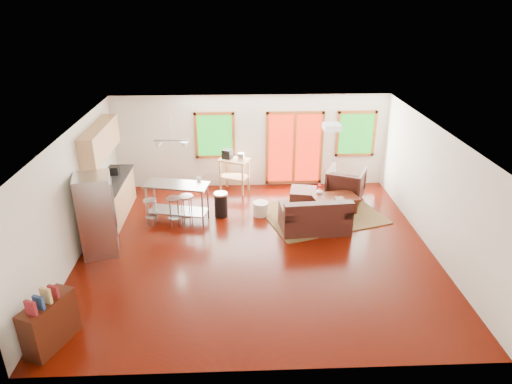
{
  "coord_description": "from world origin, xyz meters",
  "views": [
    {
      "loc": [
        -0.37,
        -8.58,
        5.17
      ],
      "look_at": [
        0.0,
        0.3,
        1.2
      ],
      "focal_mm": 32.0,
      "sensor_mm": 36.0,
      "label": 1
    }
  ],
  "objects_px": {
    "ottoman": "(303,197)",
    "refrigerator": "(97,215)",
    "loveseat": "(315,217)",
    "island": "(177,195)",
    "kitchen_cart": "(233,164)",
    "coffee_table": "(335,199)",
    "rug": "(321,214)",
    "armchair": "(346,182)"
  },
  "relations": [
    {
      "from": "refrigerator",
      "to": "coffee_table",
      "type": "bearing_deg",
      "value": 3.54
    },
    {
      "from": "rug",
      "to": "ottoman",
      "type": "distance_m",
      "value": 0.7
    },
    {
      "from": "coffee_table",
      "to": "refrigerator",
      "type": "relative_size",
      "value": 0.69
    },
    {
      "from": "armchair",
      "to": "rug",
      "type": "bearing_deg",
      "value": 73.21
    },
    {
      "from": "island",
      "to": "kitchen_cart",
      "type": "height_order",
      "value": "kitchen_cart"
    },
    {
      "from": "loveseat",
      "to": "island",
      "type": "relative_size",
      "value": 1.02
    },
    {
      "from": "armchair",
      "to": "refrigerator",
      "type": "relative_size",
      "value": 0.54
    },
    {
      "from": "rug",
      "to": "refrigerator",
      "type": "bearing_deg",
      "value": -162.3
    },
    {
      "from": "armchair",
      "to": "kitchen_cart",
      "type": "distance_m",
      "value": 3.06
    },
    {
      "from": "ottoman",
      "to": "refrigerator",
      "type": "height_order",
      "value": "refrigerator"
    },
    {
      "from": "rug",
      "to": "coffee_table",
      "type": "xyz_separation_m",
      "value": [
        0.35,
        0.09,
        0.37
      ]
    },
    {
      "from": "coffee_table",
      "to": "kitchen_cart",
      "type": "xyz_separation_m",
      "value": [
        -2.54,
        1.42,
        0.44
      ]
    },
    {
      "from": "loveseat",
      "to": "kitchen_cart",
      "type": "xyz_separation_m",
      "value": [
        -1.89,
        2.33,
        0.49
      ]
    },
    {
      "from": "armchair",
      "to": "refrigerator",
      "type": "height_order",
      "value": "refrigerator"
    },
    {
      "from": "island",
      "to": "loveseat",
      "type": "bearing_deg",
      "value": -11.38
    },
    {
      "from": "loveseat",
      "to": "island",
      "type": "height_order",
      "value": "island"
    },
    {
      "from": "kitchen_cart",
      "to": "ottoman",
      "type": "bearing_deg",
      "value": -28.22
    },
    {
      "from": "ottoman",
      "to": "refrigerator",
      "type": "bearing_deg",
      "value": -155.04
    },
    {
      "from": "kitchen_cart",
      "to": "loveseat",
      "type": "bearing_deg",
      "value": -51.0
    },
    {
      "from": "kitchen_cart",
      "to": "rug",
      "type": "bearing_deg",
      "value": -34.77
    },
    {
      "from": "kitchen_cart",
      "to": "coffee_table",
      "type": "bearing_deg",
      "value": -29.28
    },
    {
      "from": "rug",
      "to": "ottoman",
      "type": "relative_size",
      "value": 4.25
    },
    {
      "from": "armchair",
      "to": "ottoman",
      "type": "bearing_deg",
      "value": 40.97
    },
    {
      "from": "coffee_table",
      "to": "armchair",
      "type": "bearing_deg",
      "value": 61.29
    },
    {
      "from": "ottoman",
      "to": "refrigerator",
      "type": "relative_size",
      "value": 0.37
    },
    {
      "from": "rug",
      "to": "loveseat",
      "type": "xyz_separation_m",
      "value": [
        -0.3,
        -0.81,
        0.32
      ]
    },
    {
      "from": "armchair",
      "to": "island",
      "type": "height_order",
      "value": "island"
    },
    {
      "from": "refrigerator",
      "to": "rug",
      "type": "bearing_deg",
      "value": 3.74
    },
    {
      "from": "coffee_table",
      "to": "refrigerator",
      "type": "distance_m",
      "value": 5.63
    },
    {
      "from": "armchair",
      "to": "ottoman",
      "type": "xyz_separation_m",
      "value": [
        -1.18,
        -0.34,
        -0.26
      ]
    },
    {
      "from": "loveseat",
      "to": "coffee_table",
      "type": "distance_m",
      "value": 1.12
    },
    {
      "from": "coffee_table",
      "to": "island",
      "type": "relative_size",
      "value": 0.76
    },
    {
      "from": "loveseat",
      "to": "island",
      "type": "distance_m",
      "value": 3.31
    },
    {
      "from": "ottoman",
      "to": "refrigerator",
      "type": "distance_m",
      "value": 5.12
    },
    {
      "from": "loveseat",
      "to": "armchair",
      "type": "xyz_separation_m",
      "value": [
        1.09,
        1.7,
        0.14
      ]
    },
    {
      "from": "rug",
      "to": "armchair",
      "type": "xyz_separation_m",
      "value": [
        0.79,
        0.89,
        0.46
      ]
    },
    {
      "from": "loveseat",
      "to": "refrigerator",
      "type": "height_order",
      "value": "refrigerator"
    },
    {
      "from": "loveseat",
      "to": "kitchen_cart",
      "type": "distance_m",
      "value": 3.04
    },
    {
      "from": "rug",
      "to": "armchair",
      "type": "relative_size",
      "value": 2.93
    },
    {
      "from": "armchair",
      "to": "kitchen_cart",
      "type": "relative_size",
      "value": 0.79
    },
    {
      "from": "loveseat",
      "to": "kitchen_cart",
      "type": "relative_size",
      "value": 1.37
    },
    {
      "from": "coffee_table",
      "to": "ottoman",
      "type": "bearing_deg",
      "value": 148.22
    }
  ]
}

